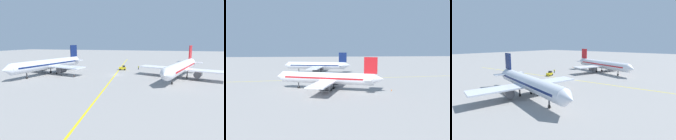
{
  "view_description": "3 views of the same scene",
  "coord_description": "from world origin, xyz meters",
  "views": [
    {
      "loc": [
        -14.89,
        60.71,
        11.71
      ],
      "look_at": [
        0.8,
        1.39,
        2.02
      ],
      "focal_mm": 28.0,
      "sensor_mm": 36.0,
      "label": 1
    },
    {
      "loc": [
        -90.99,
        3.47,
        13.84
      ],
      "look_at": [
        -1.98,
        -4.61,
        4.09
      ],
      "focal_mm": 35.0,
      "sensor_mm": 36.0,
      "label": 2
    },
    {
      "loc": [
        51.41,
        38.96,
        13.78
      ],
      "look_at": [
        -1.01,
        -4.73,
        3.11
      ],
      "focal_mm": 28.0,
      "sensor_mm": 36.0,
      "label": 3
    }
  ],
  "objects": [
    {
      "name": "ground_plane",
      "position": [
        0.0,
        0.0,
        0.0
      ],
      "size": [
        400.0,
        400.0,
        0.0
      ],
      "primitive_type": "plane",
      "color": "gray"
    },
    {
      "name": "apron_yellow_centreline",
      "position": [
        0.0,
        0.0,
        0.0
      ],
      "size": [
        12.29,
        119.45,
        0.01
      ],
      "primitive_type": "cube",
      "rotation": [
        0.0,
        0.0,
        0.1
      ],
      "color": "yellow",
      "rests_on": "ground"
    },
    {
      "name": "airplane_at_gate",
      "position": [
        -22.37,
        0.54,
        3.71
      ],
      "size": [
        28.13,
        34.45,
        10.6
      ],
      "color": "white",
      "rests_on": "ground"
    },
    {
      "name": "airplane_adjacent_stand",
      "position": [
        23.98,
        4.08,
        3.71
      ],
      "size": [
        28.46,
        35.23,
        10.6
      ],
      "color": "silver",
      "rests_on": "ground"
    },
    {
      "name": "baggage_tug_white",
      "position": [
        -0.38,
        -12.1,
        0.9
      ],
      "size": [
        3.22,
        2.21,
        2.11
      ],
      "color": "gold",
      "rests_on": "ground"
    },
    {
      "name": "ground_crew_worker",
      "position": [
        -6.8,
        -15.39,
        0.91
      ],
      "size": [
        0.44,
        0.44,
        1.68
      ],
      "color": "#23232D",
      "rests_on": "ground"
    },
    {
      "name": "traffic_cone_near_nose",
      "position": [
        -26.01,
        -19.15,
        0.28
      ],
      "size": [
        0.32,
        0.32,
        0.55
      ],
      "primitive_type": "cone",
      "color": "orange",
      "rests_on": "ground"
    },
    {
      "name": "traffic_cone_mid_apron",
      "position": [
        13.57,
        5.62,
        0.28
      ],
      "size": [
        0.32,
        0.32,
        0.55
      ],
      "primitive_type": "cone",
      "color": "orange",
      "rests_on": "ground"
    }
  ]
}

